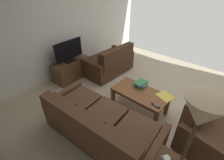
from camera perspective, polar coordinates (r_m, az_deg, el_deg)
The scene contains 13 objects.
ground_plane at distance 3.58m, azimuth 12.98°, elevation -8.98°, with size 5.11×5.44×0.01m, color #B7A88E.
wall_right at distance 4.53m, azimuth -15.37°, elevation 18.30°, with size 0.12×5.44×2.55m, color silver.
sofa_main at distance 2.64m, azimuth -4.78°, elevation -16.26°, with size 2.01×1.03×0.81m.
loveseat_near at distance 4.45m, azimuth -0.79°, elevation 6.59°, with size 0.87×1.40×0.85m.
coffee_table at distance 3.19m, azimuth 10.17°, elevation -5.38°, with size 1.10×0.57×0.46m.
floor_lamp at distance 1.31m, azimuth 28.33°, elevation -15.11°, with size 0.30×0.30×1.73m.
tv_stand at distance 4.42m, azimuth -14.49°, elevation 3.79°, with size 0.52×1.06×0.52m.
flat_tv at distance 4.19m, azimuth -15.53°, elevation 10.30°, with size 0.22×0.84×0.55m.
armchair_side at distance 2.94m, azimuth 32.44°, elevation -16.10°, with size 0.97×0.99×0.88m.
coffee_mug at distance 2.09m, azimuth 19.17°, elevation -26.04°, with size 0.10×0.08×0.10m.
book_stack at distance 3.31m, azimuth 10.65°, elevation -1.35°, with size 0.26×0.33×0.09m.
tv_remote at distance 2.89m, azimuth 15.70°, elevation -8.98°, with size 0.16×0.06×0.02m.
loose_magazine at distance 3.16m, azimuth 19.00°, elevation -5.64°, with size 0.26×0.29×0.01m, color #E0CC4C.
Camera 1 is at (-1.09, 2.47, 2.35)m, focal length 24.94 mm.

